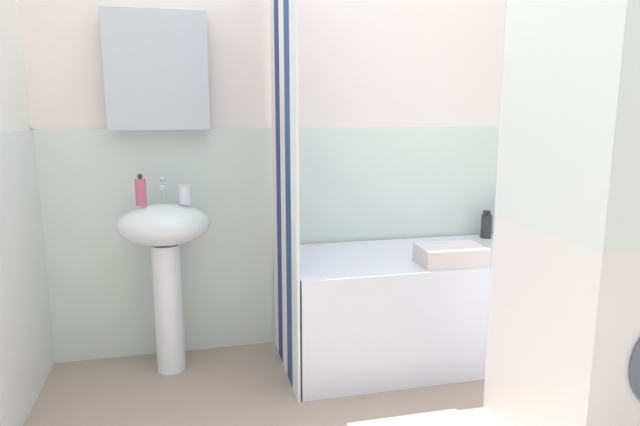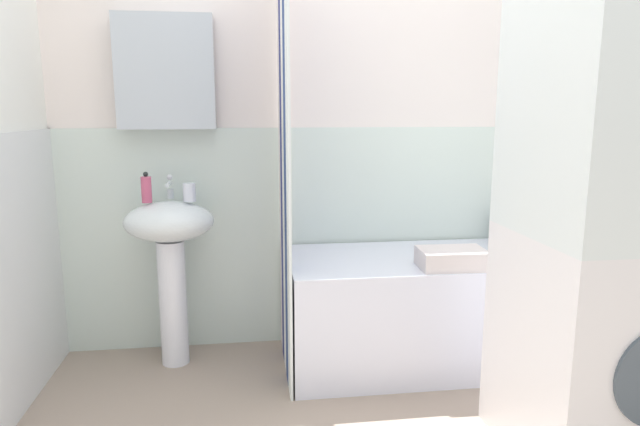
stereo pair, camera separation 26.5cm
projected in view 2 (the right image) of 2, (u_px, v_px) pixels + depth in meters
wall_back_tiled at (338, 139)px, 3.01m from camera, size 3.60×0.18×2.40m
sink at (170, 246)px, 2.76m from camera, size 0.44×0.34×0.85m
faucet at (170, 187)px, 2.79m from camera, size 0.03×0.12×0.12m
soap_dispenser at (146, 189)px, 2.68m from camera, size 0.05×0.05×0.15m
toothbrush_cup at (189, 192)px, 2.72m from camera, size 0.06×0.06×0.09m
bathtub at (426, 308)px, 2.85m from camera, size 1.42×0.66×0.56m
shower_curtain at (284, 172)px, 2.63m from camera, size 0.01×0.66×2.00m
body_wash_bottle at (519, 223)px, 3.10m from camera, size 0.06×0.06×0.22m
conditioner_bottle at (500, 229)px, 3.09m from camera, size 0.06×0.06×0.16m
towel_folded at (452, 258)px, 2.58m from camera, size 0.32×0.21×0.09m
washer_dryer_stack at (611, 235)px, 1.95m from camera, size 0.62×0.63×1.71m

